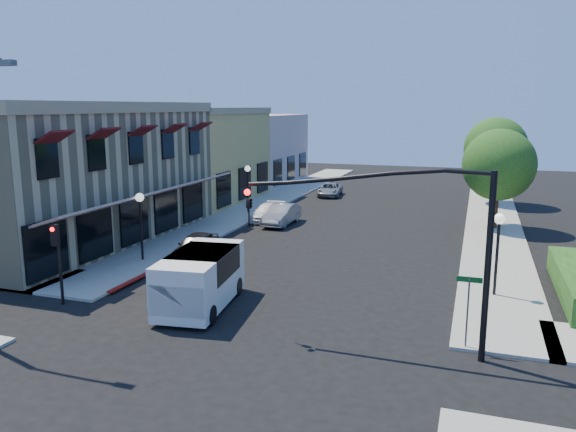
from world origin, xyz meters
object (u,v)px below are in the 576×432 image
(street_name_sign, at_px, (468,300))
(parked_car_c, at_px, (267,212))
(parked_car_a, at_px, (196,246))
(lamppost_right_far, at_px, (492,183))
(white_van, at_px, (200,276))
(parked_car_d, at_px, (330,190))
(parked_car_b, at_px, (282,215))
(lamppost_left_near, at_px, (140,209))
(street_tree_b, at_px, (496,148))
(lamppost_left_far, at_px, (248,177))
(lamppost_right_near, at_px, (498,233))
(street_tree_a, at_px, (499,165))
(secondary_signal, at_px, (57,249))
(signal_mast_arm, at_px, (417,229))

(street_name_sign, xyz_separation_m, parked_car_c, (-13.70, 17.80, -1.13))
(parked_car_a, bearing_deg, lamppost_right_far, 39.38)
(white_van, bearing_deg, parked_car_d, 94.41)
(parked_car_b, bearing_deg, parked_car_a, -96.95)
(white_van, relative_size, parked_car_c, 1.34)
(parked_car_d, bearing_deg, white_van, -92.26)
(lamppost_left_near, distance_m, parked_car_a, 3.42)
(street_tree_b, height_order, parked_car_d, street_tree_b)
(street_tree_b, relative_size, parked_car_c, 1.79)
(lamppost_left_far, height_order, parked_car_d, lamppost_left_far)
(street_tree_b, height_order, lamppost_left_far, street_tree_b)
(lamppost_right_near, distance_m, parked_car_b, 17.38)
(street_tree_a, xyz_separation_m, secondary_signal, (-16.80, -20.59, -1.88))
(parked_car_c, relative_size, parked_car_d, 0.96)
(secondary_signal, height_order, parked_car_c, secondary_signal)
(street_name_sign, bearing_deg, signal_mast_arm, -156.80)
(parked_car_c, xyz_separation_m, parked_car_d, (1.40, 12.00, -0.00))
(street_name_sign, height_order, parked_car_c, street_name_sign)
(lamppost_left_far, xyz_separation_m, lamppost_right_near, (17.00, -14.00, 0.00))
(parked_car_c, bearing_deg, parked_car_d, 83.15)
(secondary_signal, relative_size, parked_car_a, 0.85)
(secondary_signal, bearing_deg, parked_car_a, 77.40)
(street_tree_b, distance_m, white_van, 31.36)
(street_tree_b, distance_m, parked_car_a, 27.35)
(lamppost_right_near, height_order, parked_car_c, lamppost_right_near)
(street_tree_a, xyz_separation_m, lamppost_left_near, (-17.30, -14.00, -1.46))
(street_tree_a, relative_size, parked_car_b, 1.55)
(street_tree_b, xyz_separation_m, parked_car_d, (-13.60, 0.00, -3.98))
(secondary_signal, relative_size, lamppost_right_near, 0.93)
(signal_mast_arm, height_order, lamppost_left_near, signal_mast_arm)
(lamppost_left_near, relative_size, parked_car_b, 0.86)
(street_name_sign, relative_size, white_van, 0.48)
(lamppost_right_far, height_order, parked_car_d, lamppost_right_far)
(signal_mast_arm, height_order, lamppost_right_near, signal_mast_arm)
(street_tree_b, xyz_separation_m, lamppost_left_near, (-17.30, -24.00, -1.81))
(parked_car_a, bearing_deg, signal_mast_arm, -38.76)
(parked_car_c, bearing_deg, lamppost_left_far, 138.79)
(secondary_signal, bearing_deg, street_tree_b, 61.23)
(parked_car_b, bearing_deg, parked_car_c, 145.86)
(lamppost_left_far, distance_m, parked_car_b, 5.18)
(white_van, distance_m, parked_car_c, 17.45)
(signal_mast_arm, xyz_separation_m, parked_car_c, (-12.06, 18.50, -3.52))
(street_tree_a, bearing_deg, lamppost_right_far, 98.53)
(street_tree_a, height_order, street_name_sign, street_tree_a)
(street_tree_b, height_order, secondary_signal, street_tree_b)
(signal_mast_arm, distance_m, parked_car_d, 32.50)
(white_van, bearing_deg, lamppost_left_far, 107.32)
(white_van, height_order, parked_car_a, white_van)
(lamppost_right_far, distance_m, parked_car_d, 15.67)
(secondary_signal, bearing_deg, street_tree_a, 50.79)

